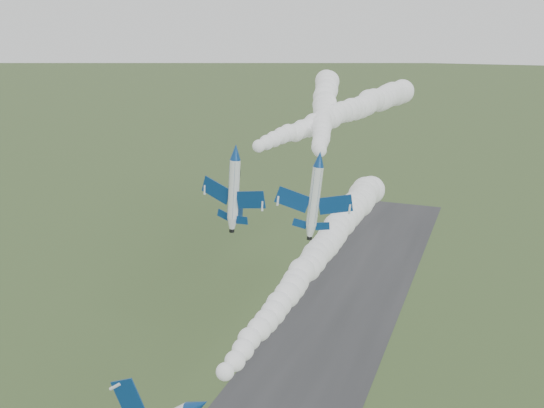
# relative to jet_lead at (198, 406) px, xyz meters

# --- Properties ---
(jet_lead) EXTENTS (6.56, 13.16, 8.87)m
(jet_lead) POSITION_rel_jet_lead_xyz_m (0.00, 0.00, 0.00)
(jet_lead) COLOR white
(smoke_trail_jet_lead) EXTENTS (6.48, 65.78, 5.20)m
(smoke_trail_jet_lead) POSITION_rel_jet_lead_xyz_m (0.32, 36.11, 1.66)
(smoke_trail_jet_lead) COLOR white
(jet_pair_left) EXTENTS (10.42, 12.27, 3.08)m
(jet_pair_left) POSITION_rel_jet_lead_xyz_m (-9.64, 30.05, 16.36)
(jet_pair_left) COLOR white
(smoke_trail_jet_pair_left) EXTENTS (17.64, 59.81, 5.04)m
(smoke_trail_jet_pair_left) POSITION_rel_jet_lead_xyz_m (-3.36, 62.47, 17.59)
(smoke_trail_jet_pair_left) COLOR white
(jet_pair_right) EXTENTS (9.91, 11.57, 2.95)m
(jet_pair_right) POSITION_rel_jet_lead_xyz_m (1.73, 30.31, 16.27)
(jet_pair_right) COLOR white
(smoke_trail_jet_pair_right) EXTENTS (22.72, 61.27, 4.92)m
(smoke_trail_jet_pair_right) POSITION_rel_jet_lead_xyz_m (-7.24, 63.14, 18.39)
(smoke_trail_jet_pair_right) COLOR white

